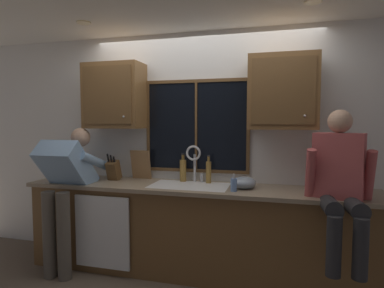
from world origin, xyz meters
name	(u,v)px	position (x,y,z in m)	size (l,w,h in m)	color
back_wall	(203,148)	(0.00, 0.06, 1.27)	(5.92, 0.12, 2.55)	silver
ceiling_downlight_left	(84,23)	(-1.06, -0.60, 2.54)	(0.14, 0.14, 0.01)	#FFEAB2
ceiling_downlight_right	(313,2)	(1.06, -0.60, 2.54)	(0.14, 0.14, 0.01)	#FFEAB2
window_glass	(196,126)	(-0.07, -0.01, 1.52)	(1.10, 0.02, 0.95)	black
window_frame_top	(196,81)	(-0.07, -0.02, 2.02)	(1.17, 0.02, 0.04)	brown
window_frame_bottom	(196,171)	(-0.07, -0.02, 1.03)	(1.17, 0.02, 0.04)	brown
window_frame_left	(148,126)	(-0.63, -0.02, 1.52)	(0.04, 0.02, 0.95)	brown
window_frame_right	(248,126)	(0.50, -0.02, 1.52)	(0.04, 0.02, 0.95)	brown
window_mullion_center	(196,126)	(-0.07, -0.02, 1.52)	(0.02, 0.02, 0.95)	brown
lower_cabinet_run	(196,231)	(0.00, -0.29, 0.44)	(3.52, 0.58, 0.88)	brown
countertop	(195,188)	(0.00, -0.31, 0.90)	(3.58, 0.62, 0.04)	gray
dishwasher_front	(102,232)	(-0.90, -0.61, 0.46)	(0.60, 0.02, 0.74)	white
upper_cabinet_left	(114,96)	(-0.97, -0.17, 1.86)	(0.65, 0.36, 0.72)	brown
upper_cabinet_right	(283,92)	(0.84, -0.17, 1.86)	(0.65, 0.36, 0.72)	brown
sink	(189,195)	(-0.07, -0.30, 0.82)	(0.80, 0.46, 0.21)	silver
faucet	(195,159)	(-0.06, -0.12, 1.17)	(0.18, 0.09, 0.40)	silver
person_standing	(66,183)	(-1.32, -0.59, 0.94)	(0.53, 0.71, 1.51)	#595147
person_sitting_on_counter	(340,179)	(1.31, -0.57, 1.10)	(0.54, 0.65, 1.26)	#262628
knife_block	(114,170)	(-0.97, -0.22, 1.03)	(0.12, 0.18, 0.32)	brown
cutting_board	(141,165)	(-0.70, -0.08, 1.08)	(0.23, 0.02, 0.34)	#997047
mixing_bowl	(244,183)	(0.49, -0.29, 0.97)	(0.24, 0.24, 0.12)	#8C99A8
soap_dispenser	(234,185)	(0.41, -0.45, 0.99)	(0.06, 0.07, 0.17)	#668CCC
bottle_green_glass	(183,170)	(-0.19, -0.10, 1.05)	(0.07, 0.07, 0.31)	olive
bottle_tall_clear	(209,172)	(0.10, -0.12, 1.04)	(0.06, 0.06, 0.30)	olive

